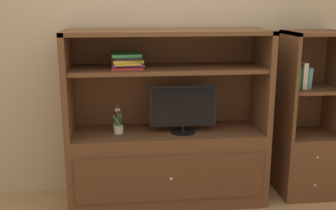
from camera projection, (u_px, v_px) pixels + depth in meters
painted_rear_wall at (163, 45)px, 3.82m from camera, size 6.00×0.10×2.80m
media_console at (167, 148)px, 3.71m from camera, size 1.75×0.58×1.56m
tv_monitor at (183, 108)px, 3.55m from camera, size 0.58×0.21×0.42m
potted_plant at (118, 128)px, 3.58m from camera, size 0.09×0.09×0.26m
magazine_stack at (127, 61)px, 3.47m from camera, size 0.29×0.34×0.13m
bookshelf_tall at (306, 142)px, 3.85m from camera, size 0.50×0.47×1.54m
upright_book_row at (301, 76)px, 3.67m from camera, size 0.15×0.18×0.23m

